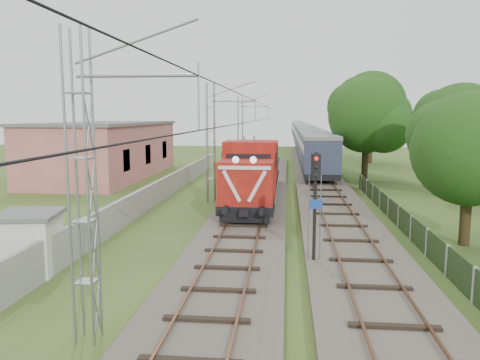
# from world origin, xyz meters

# --- Properties ---
(ground) EXTENTS (140.00, 140.00, 0.00)m
(ground) POSITION_xyz_m (0.00, 0.00, 0.00)
(ground) COLOR #325620
(ground) RESTS_ON ground
(track_main) EXTENTS (4.20, 70.00, 0.45)m
(track_main) POSITION_xyz_m (0.00, 7.00, 0.18)
(track_main) COLOR #6B6054
(track_main) RESTS_ON ground
(track_side) EXTENTS (4.20, 80.00, 0.45)m
(track_side) POSITION_xyz_m (5.00, 20.00, 0.18)
(track_side) COLOR #6B6054
(track_side) RESTS_ON ground
(catenary) EXTENTS (3.31, 70.00, 8.00)m
(catenary) POSITION_xyz_m (-2.95, 12.00, 4.05)
(catenary) COLOR gray
(catenary) RESTS_ON ground
(boundary_wall) EXTENTS (0.25, 40.00, 1.50)m
(boundary_wall) POSITION_xyz_m (-6.50, 12.00, 0.75)
(boundary_wall) COLOR #9E9E99
(boundary_wall) RESTS_ON ground
(station_building) EXTENTS (8.40, 20.40, 5.22)m
(station_building) POSITION_xyz_m (-15.00, 24.00, 2.63)
(station_building) COLOR #CD706E
(station_building) RESTS_ON ground
(fence) EXTENTS (0.12, 32.00, 1.20)m
(fence) POSITION_xyz_m (8.00, 3.00, 0.60)
(fence) COLOR black
(fence) RESTS_ON ground
(locomotive) EXTENTS (2.95, 16.87, 4.28)m
(locomotive) POSITION_xyz_m (0.00, 12.29, 2.21)
(locomotive) COLOR black
(locomotive) RESTS_ON ground
(coach_rake) EXTENTS (3.05, 113.85, 3.52)m
(coach_rake) POSITION_xyz_m (5.00, 75.36, 2.53)
(coach_rake) COLOR black
(coach_rake) RESTS_ON ground
(signal_post) EXTENTS (0.48, 0.39, 4.49)m
(signal_post) POSITION_xyz_m (3.21, -1.45, 3.08)
(signal_post) COLOR black
(signal_post) RESTS_ON ground
(relay_hut) EXTENTS (2.55, 2.55, 2.30)m
(relay_hut) POSITION_xyz_m (-7.40, -3.09, 1.16)
(relay_hut) COLOR silver
(relay_hut) RESTS_ON ground
(tree_a) EXTENTS (5.35, 5.10, 6.94)m
(tree_a) POSITION_xyz_m (10.25, 2.43, 4.33)
(tree_a) COLOR #3A2D18
(tree_a) RESTS_ON ground
(tree_b) EXTENTS (6.22, 5.92, 8.06)m
(tree_b) POSITION_xyz_m (13.97, 14.15, 5.03)
(tree_b) COLOR #3A2D18
(tree_b) RESTS_ON ground
(tree_c) EXTENTS (7.20, 6.86, 9.34)m
(tree_c) POSITION_xyz_m (9.28, 24.10, 5.82)
(tree_c) COLOR #3A2D18
(tree_c) RESTS_ON ground
(tree_d) EXTENTS (8.65, 8.24, 11.22)m
(tree_d) POSITION_xyz_m (12.41, 39.80, 7.00)
(tree_d) COLOR #3A2D18
(tree_d) RESTS_ON ground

